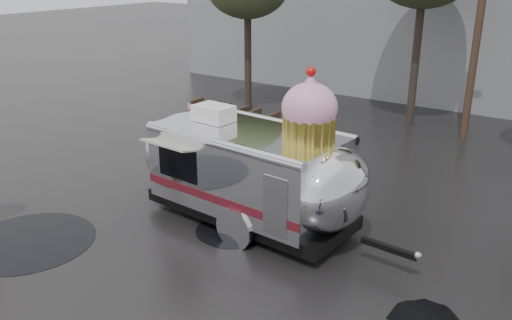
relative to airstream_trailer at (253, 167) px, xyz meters
The scene contains 5 objects.
ground 3.97m from the airstream_trailer, 87.90° to the right, with size 120.00×120.00×0.00m, color black.
puddles 4.94m from the airstream_trailer, 101.34° to the right, with size 10.56×8.93×0.01m.
utility_pole 11.11m from the airstream_trailer, 75.71° to the left, with size 1.60×0.28×9.00m.
barricade_row 8.38m from the airstream_trailer, 130.65° to the left, with size 4.30×0.80×1.00m.
airstream_trailer is the anchor object (origin of this frame).
Camera 1 is at (7.33, -6.87, 6.52)m, focal length 38.00 mm.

